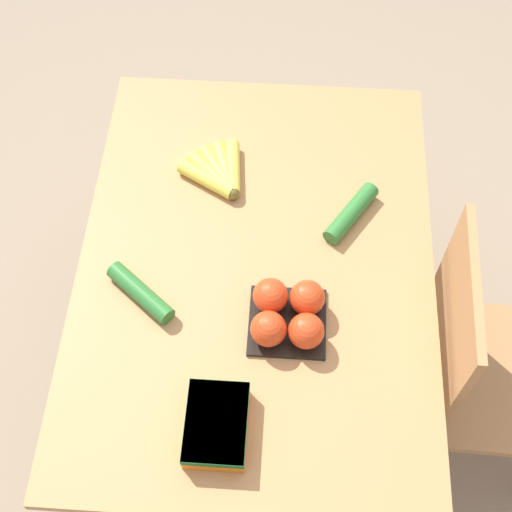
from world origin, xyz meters
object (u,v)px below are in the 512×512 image
(tomato_pack, at_px, (288,314))
(cucumber_far, at_px, (141,293))
(carrot_bag, at_px, (216,425))
(cucumber_near, at_px, (351,213))
(banana_bunch, at_px, (219,173))
(chair, at_px, (479,368))

(tomato_pack, relative_size, cucumber_far, 1.02)
(carrot_bag, bearing_deg, cucumber_far, -145.95)
(carrot_bag, distance_m, cucumber_near, 0.63)
(carrot_bag, height_order, cucumber_far, carrot_bag)
(banana_bunch, distance_m, cucumber_far, 0.39)
(chair, distance_m, tomato_pack, 0.58)
(chair, distance_m, banana_bunch, 0.84)
(chair, relative_size, carrot_bag, 5.20)
(banana_bunch, xyz_separation_m, tomato_pack, (0.41, 0.19, 0.03))
(tomato_pack, xyz_separation_m, cucumber_near, (-0.30, 0.15, -0.02))
(banana_bunch, bearing_deg, cucumber_far, -22.45)
(banana_bunch, bearing_deg, cucumber_near, 72.62)
(chair, xyz_separation_m, cucumber_far, (-0.02, -0.85, 0.27))
(chair, bearing_deg, banana_bunch, 62.96)
(chair, height_order, cucumber_near, chair)
(tomato_pack, bearing_deg, carrot_bag, -27.95)
(tomato_pack, bearing_deg, cucumber_near, 154.33)
(chair, height_order, banana_bunch, chair)
(chair, distance_m, cucumber_near, 0.53)
(banana_bunch, distance_m, carrot_bag, 0.67)
(tomato_pack, relative_size, cucumber_near, 0.97)
(chair, xyz_separation_m, carrot_bag, (0.28, -0.64, 0.28))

